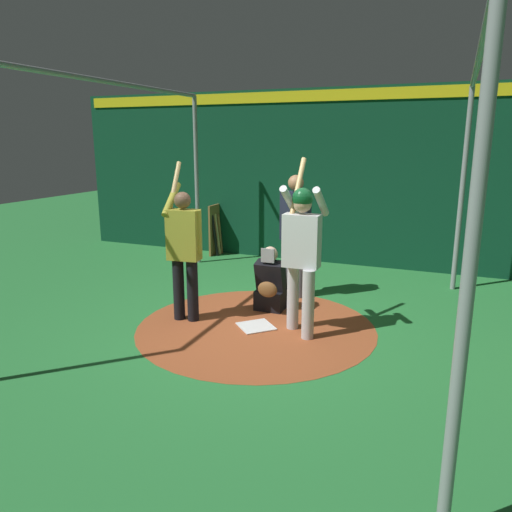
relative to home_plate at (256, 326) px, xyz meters
The scene contains 10 objects.
ground_plane 0.01m from the home_plate, ahead, with size 27.04×27.04×0.00m, color #287A38.
dirt_circle 0.01m from the home_plate, ahead, with size 3.08×3.08×0.01m, color #9E4C28.
home_plate is the anchor object (origin of this frame).
batter 1.25m from the home_plate, 93.87° to the left, with size 0.68×0.49×2.15m.
catcher 0.79m from the home_plate, behind, with size 0.58×0.40×0.92m.
umpire 1.75m from the home_plate, behind, with size 0.23×0.49×1.87m.
visitor 1.40m from the home_plate, 84.54° to the right, with size 0.56×0.53×2.09m.
back_wall 4.13m from the home_plate, behind, with size 0.23×11.04×3.31m.
cage_frame 2.19m from the home_plate, ahead, with size 5.57×4.76×3.18m.
bat_rack 4.27m from the home_plate, 146.54° to the right, with size 0.58×0.17×1.05m.
Camera 1 is at (5.47, 2.23, 2.37)m, focal length 34.06 mm.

